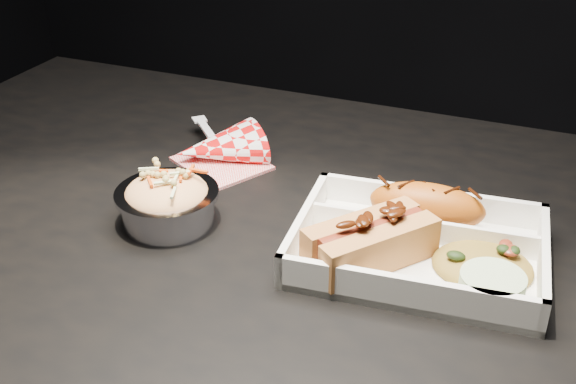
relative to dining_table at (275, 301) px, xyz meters
The scene contains 8 objects.
dining_table is the anchor object (origin of this frame).
food_tray 0.18m from the dining_table, ahead, with size 0.27×0.20×0.04m.
fried_pastry 0.20m from the dining_table, 24.83° to the left, with size 0.12×0.05×0.05m, color #AC5111.
hotdog 0.17m from the dining_table, ahead, with size 0.13×0.14×0.06m.
fried_rice_mound 0.25m from the dining_table, ahead, with size 0.10×0.08×0.03m, color olive.
cupcake_liner 0.26m from the dining_table, ahead, with size 0.06×0.06×0.03m, color #B7D09D.
foil_coleslaw_cup 0.17m from the dining_table, 169.99° to the right, with size 0.11×0.11×0.07m.
napkin_fork 0.22m from the dining_table, 135.18° to the left, with size 0.15×0.15×0.10m.
Camera 1 is at (0.26, -0.60, 1.17)m, focal length 45.00 mm.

